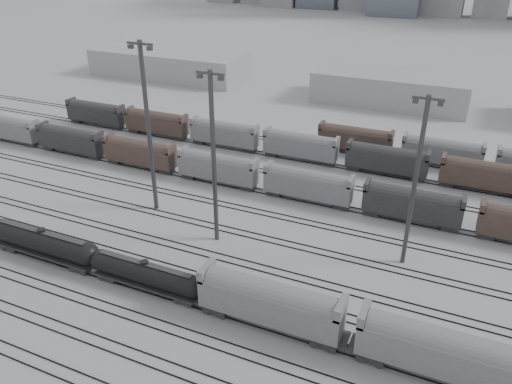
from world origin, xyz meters
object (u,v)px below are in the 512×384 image
at_px(hopper_car_a, 270,301).
at_px(hopper_car_b, 442,351).
at_px(tank_car_a, 44,242).
at_px(tank_car_b, 146,274).
at_px(light_mast_c, 214,156).

bearing_deg(hopper_car_a, hopper_car_b, 0.00).
distance_m(tank_car_a, hopper_car_a, 33.60).
distance_m(tank_car_b, hopper_car_a, 16.85).
bearing_deg(hopper_car_b, hopper_car_a, 180.00).
relative_size(hopper_car_a, light_mast_c, 0.67).
distance_m(tank_car_b, light_mast_c, 17.99).
bearing_deg(tank_car_b, light_mast_c, 80.05).
relative_size(tank_car_a, hopper_car_b, 1.10).
bearing_deg(tank_car_a, hopper_car_a, 0.00).
height_order(tank_car_a, hopper_car_a, hopper_car_a).
bearing_deg(tank_car_b, hopper_car_b, 0.00).
bearing_deg(hopper_car_a, tank_car_b, 180.00).
bearing_deg(light_mast_c, hopper_car_b, -23.29).
bearing_deg(light_mast_c, tank_car_b, -99.95).
xyz_separation_m(tank_car_a, light_mast_c, (19.25, 14.06, 10.69)).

